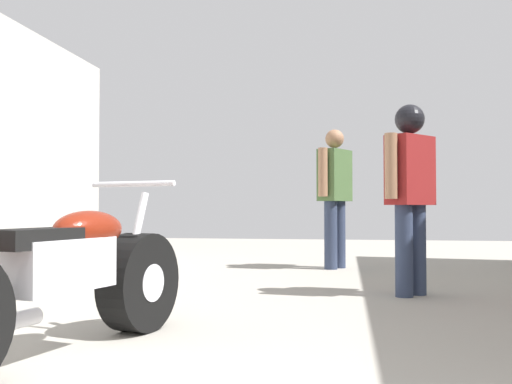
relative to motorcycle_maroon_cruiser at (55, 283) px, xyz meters
The scene contains 4 objects.
ground_plane 1.97m from the motorcycle_maroon_cruiser, 67.94° to the left, with size 19.12×19.12×0.00m, color #9E998E.
motorcycle_maroon_cruiser is the anchor object (origin of this frame).
mechanic_in_blue 4.84m from the motorcycle_maroon_cruiser, 74.11° to the left, with size 0.45×0.68×1.79m.
mechanic_with_helmet 3.24m from the motorcycle_maroon_cruiser, 50.57° to the left, with size 0.52×0.57×1.69m.
Camera 1 is at (0.74, -0.46, 0.77)m, focal length 39.40 mm.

